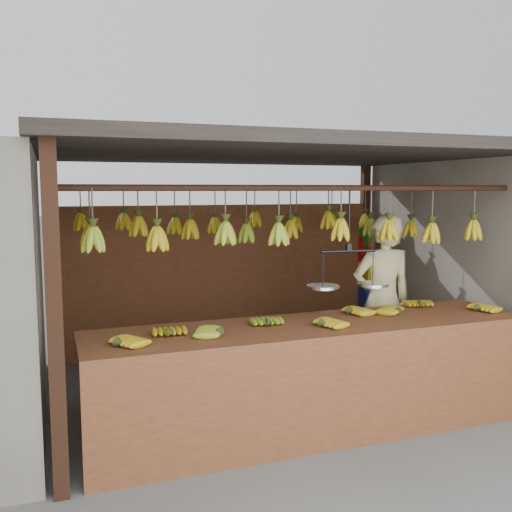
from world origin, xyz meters
name	(u,v)px	position (x,y,z in m)	size (l,w,h in m)	color
ground	(266,386)	(0.00, 0.00, 0.00)	(80.00, 80.00, 0.00)	#5B5B57
stall	(255,191)	(0.00, 0.33, 1.97)	(4.30, 3.30, 2.40)	black
counter	(320,350)	(-0.02, -1.23, 0.72)	(3.69, 0.84, 0.96)	brown
hanging_bananas	(266,227)	(0.00, 0.00, 1.62)	(3.59, 2.23, 0.39)	#92A523
balance_scale	(348,280)	(0.36, -1.00, 1.22)	(0.72, 0.31, 0.84)	black
vendor	(382,301)	(1.11, -0.36, 0.87)	(0.64, 0.42, 1.74)	beige
bag_bundles	(366,263)	(1.94, 1.35, 1.01)	(0.08, 0.26, 1.22)	#199926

